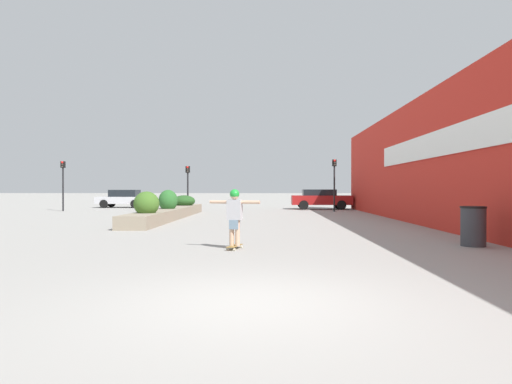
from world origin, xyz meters
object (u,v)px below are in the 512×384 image
Objects in this scene: skateboard at (235,246)px; traffic_light_far_left at (63,177)px; skateboarder at (235,211)px; trash_bin at (473,226)px; car_leftmost at (321,199)px; traffic_light_right at (334,176)px; traffic_light_left at (188,180)px; car_center_right at (123,198)px; car_center_left at (458,199)px.

traffic_light_far_left is at bearing 139.53° from skateboard.
skateboarder is at bearing -55.41° from traffic_light_far_left.
car_leftmost is (-1.61, 22.10, 0.26)m from trash_bin.
traffic_light_right is (0.49, -3.74, 1.59)m from car_leftmost.
traffic_light_left is at bearing 118.54° from skateboard.
traffic_light_far_left reaches higher than skateboarder.
traffic_light_right is (5.27, 19.12, 2.32)m from skateboard.
skateboarder is at bearing -156.37° from car_center_right.
car_center_left is 26.52m from car_center_right.
traffic_light_far_left is (-19.72, 18.57, 1.81)m from trash_bin.
skateboard is at bearing -11.80° from car_leftmost.
trash_bin is at bearing 21.77° from skateboard.
car_center_left is 20.66m from traffic_light_left.
car_center_left is at bearing 72.02° from skateboarder.
traffic_light_right is at bearing 114.92° from car_center_left.
traffic_light_left is 9.98m from traffic_light_right.
skateboarder is at bearing -11.80° from car_leftmost.
traffic_light_right reaches higher than skateboard.
traffic_light_right is (16.31, -6.13, 1.62)m from car_center_right.
car_center_left is at bearing 8.90° from traffic_light_far_left.
skateboarder is 0.36× the size of car_center_right.
skateboard is 19.97m from traffic_light_right.
car_center_left reaches higher than car_center_right.
skateboarder is 28.40m from car_center_left.
traffic_light_left reaches higher than trash_bin.
trash_bin is 21.77m from traffic_light_left.
traffic_light_far_left reaches higher than car_leftmost.
trash_bin is 0.31× the size of traffic_light_right.
traffic_light_right is at bearing -110.59° from car_center_right.
traffic_light_right is 18.60m from traffic_light_far_left.
skateboarder is 1.35× the size of trash_bin.
skateboard is at bearing 14.94° from skateboarder.
trash_bin is 0.27× the size of car_center_right.
traffic_light_left reaches higher than skateboard.
car_leftmost is at bearing -98.57° from car_center_right.
trash_bin is at bearing -144.55° from car_center_right.
car_center_left is at bearing 12.35° from traffic_light_left.
traffic_light_left is (-4.70, 19.43, 2.07)m from skateboard.
skateboard is 0.19× the size of car_center_left.
traffic_light_left is at bearing 0.65° from traffic_light_far_left.
trash_bin is 0.25× the size of car_center_left.
traffic_light_right is (-10.17, -4.72, 1.60)m from car_center_left.
traffic_light_right is 1.02× the size of traffic_light_far_left.
traffic_light_far_left is (-2.29, -5.91, 1.58)m from car_center_right.
traffic_light_right is at bearing 7.48° from car_leftmost.
car_leftmost reaches higher than trash_bin.
skateboard is 23.60m from traffic_light_far_left.
skateboarder reaches higher than trash_bin.
skateboarder is at bearing -173.16° from trash_bin.
car_leftmost is (4.78, 22.86, -0.16)m from skateboarder.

